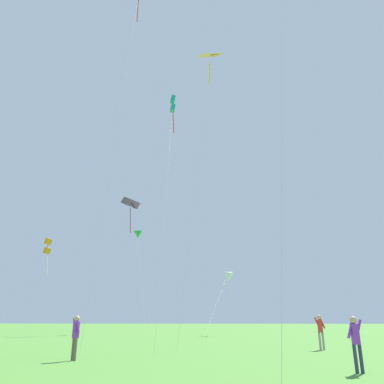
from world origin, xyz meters
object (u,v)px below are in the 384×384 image
at_px(person_in_red_shirt, 76,333).
at_px(kite_green_small, 137,232).
at_px(person_foreground_watcher, 356,338).
at_px(kite_orange_box, 47,247).
at_px(person_with_spool, 320,329).
at_px(kite_black_large, 130,210).
at_px(kite_teal_box, 173,106).
at_px(kite_yellow_diamond, 210,63).
at_px(kite_red_high, 138,3).
at_px(kite_white_distant, 227,274).

bearing_deg(person_in_red_shirt, kite_green_small, 102.74).
bearing_deg(person_foreground_watcher, kite_green_small, 115.79).
relative_size(kite_orange_box, person_with_spool, 5.19).
xyz_separation_m(kite_orange_box, kite_black_large, (3.79, 13.22, 7.33)).
distance_m(kite_black_large, kite_teal_box, 21.27).
bearing_deg(person_foreground_watcher, kite_orange_box, 135.76).
distance_m(kite_yellow_diamond, kite_black_large, 23.21).
distance_m(kite_orange_box, kite_black_large, 15.58).
bearing_deg(kite_red_high, person_in_red_shirt, -81.69).
height_order(kite_orange_box, kite_yellow_diamond, kite_yellow_diamond).
relative_size(person_in_red_shirt, person_foreground_watcher, 1.04).
height_order(kite_green_small, kite_yellow_diamond, kite_yellow_diamond).
relative_size(kite_red_high, person_with_spool, 16.71).
distance_m(kite_yellow_diamond, person_in_red_shirt, 27.60).
bearing_deg(kite_orange_box, kite_green_small, 73.27).
distance_m(kite_orange_box, kite_white_distant, 19.20).
relative_size(kite_white_distant, kite_yellow_diamond, 0.43).
distance_m(kite_red_high, kite_teal_box, 8.95).
distance_m(kite_white_distant, kite_teal_box, 19.98).
xyz_separation_m(kite_red_high, person_in_red_shirt, (1.36, -9.32, -25.78)).
height_order(kite_green_small, person_with_spool, kite_green_small).
xyz_separation_m(person_in_red_shirt, person_with_spool, (10.42, 7.09, 0.06)).
distance_m(kite_red_high, kite_black_large, 26.35).
bearing_deg(kite_green_small, person_in_red_shirt, -77.26).
bearing_deg(kite_teal_box, kite_green_small, 113.06).
bearing_deg(kite_white_distant, kite_red_high, -107.56).
bearing_deg(kite_teal_box, person_foreground_watcher, -60.84).
distance_m(person_in_red_shirt, person_with_spool, 12.61).
distance_m(kite_white_distant, person_foreground_watcher, 31.52).
height_order(kite_white_distant, kite_black_large, kite_black_large).
xyz_separation_m(kite_green_small, person_foreground_watcher, (17.36, -35.93, -11.74)).
distance_m(kite_red_high, kite_green_small, 28.75).
relative_size(kite_white_distant, kite_red_high, 0.39).
height_order(kite_orange_box, person_with_spool, kite_orange_box).
bearing_deg(kite_red_high, person_foreground_watcher, -46.32).
xyz_separation_m(kite_yellow_diamond, person_with_spool, (6.22, -7.41, -23.05)).
relative_size(kite_green_small, person_with_spool, 7.78).
relative_size(kite_green_small, kite_black_large, 0.77).
bearing_deg(kite_yellow_diamond, kite_orange_box, 164.92).
bearing_deg(kite_white_distant, kite_teal_box, -103.51).
distance_m(kite_green_small, kite_yellow_diamond, 25.17).
distance_m(kite_teal_box, person_foreground_watcher, 25.52).
bearing_deg(kite_orange_box, kite_black_large, 74.01).
bearing_deg(kite_yellow_diamond, person_in_red_shirt, -106.14).
xyz_separation_m(kite_orange_box, kite_red_high, (10.65, -9.56, 18.66)).
height_order(kite_orange_box, person_foreground_watcher, kite_orange_box).
distance_m(person_in_red_shirt, person_foreground_watcher, 10.05).
bearing_deg(person_foreground_watcher, kite_teal_box, 119.16).
relative_size(kite_white_distant, person_with_spool, 6.48).
distance_m(kite_green_small, person_in_red_shirt, 36.37).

